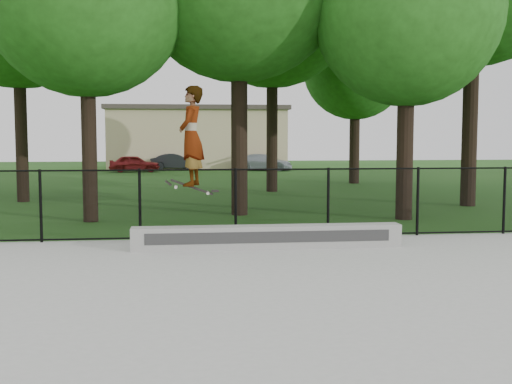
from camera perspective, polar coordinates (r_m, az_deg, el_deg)
ground at (r=8.47m, az=15.62°, el=-10.49°), size 100.00×100.00×0.00m
concrete_slab at (r=8.46m, az=15.62°, el=-10.29°), size 14.00×12.00×0.06m
grind_ledge at (r=12.51m, az=1.06°, el=-4.00°), size 5.26×0.40×0.44m
car_a at (r=40.53m, az=-10.75°, el=2.51°), size 3.15×1.41×1.06m
car_b at (r=42.73m, az=-7.14°, el=2.69°), size 3.05×1.40×1.08m
car_c at (r=41.51m, az=0.70°, el=2.66°), size 3.70×2.54×1.07m
skater_airborne at (r=12.20m, az=-5.77°, el=4.85°), size 0.80×0.78×2.11m
chainlink_fence at (r=13.88m, az=6.43°, el=-0.92°), size 16.06×0.06×1.50m
distant_building at (r=45.56m, az=-5.27°, el=4.90°), size 12.40×6.40×4.30m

